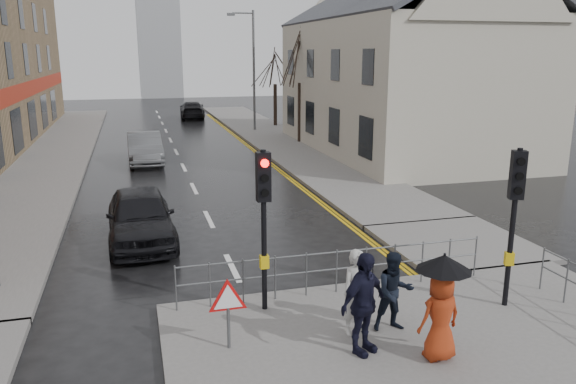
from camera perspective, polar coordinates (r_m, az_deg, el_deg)
ground at (r=11.96m, az=-3.10°, el=-12.84°), size 120.00×120.00×0.00m
left_pavement at (r=34.13m, az=-22.53°, el=3.95°), size 4.00×44.00×0.14m
right_pavement at (r=36.89m, az=-1.64°, el=5.69°), size 4.00×40.00×0.14m
pavement_bridge_right at (r=16.89m, az=16.68°, el=-4.99°), size 4.00×4.20×0.14m
building_right_cream at (r=31.81m, az=11.37°, el=12.63°), size 9.00×16.40×10.10m
church_tower at (r=72.62m, az=-13.08°, el=16.50°), size 5.00×5.00×18.00m
traffic_signal_near_left at (r=11.30m, az=-2.49°, el=-1.08°), size 0.28×0.27×3.40m
traffic_signal_near_right at (r=12.37m, az=22.07°, el=-0.79°), size 0.34×0.33×3.40m
guard_railing_front at (r=12.65m, az=4.97°, el=-7.08°), size 7.14×0.04×1.00m
warning_sign at (r=10.31m, az=-6.12°, el=-11.08°), size 0.80×0.07×1.35m
street_lamp at (r=39.28m, az=-3.76°, el=12.97°), size 1.83×0.25×8.00m
tree_near at (r=33.87m, az=1.24°, el=13.56°), size 2.40×2.40×6.58m
tree_far at (r=41.73m, az=-1.33°, el=12.66°), size 2.40×2.40×5.64m
pedestrian_a at (r=10.89m, az=7.07°, el=-10.07°), size 0.62×0.42×1.67m
pedestrian_b at (r=11.13m, az=10.75°, el=-9.93°), size 0.81×0.66×1.58m
pedestrian_with_umbrella at (r=10.20m, az=15.33°, el=-10.66°), size 0.96×0.96×1.94m
pedestrian_d at (r=10.19m, az=7.65°, el=-11.17°), size 1.19×0.93×1.89m
car_parked at (r=16.82m, az=-14.77°, el=-2.39°), size 1.98×4.65×1.57m
car_mid at (r=28.91m, az=-14.35°, el=4.34°), size 1.70×4.64×1.52m
car_far at (r=48.25m, az=-9.72°, el=8.22°), size 2.34×4.99×1.41m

